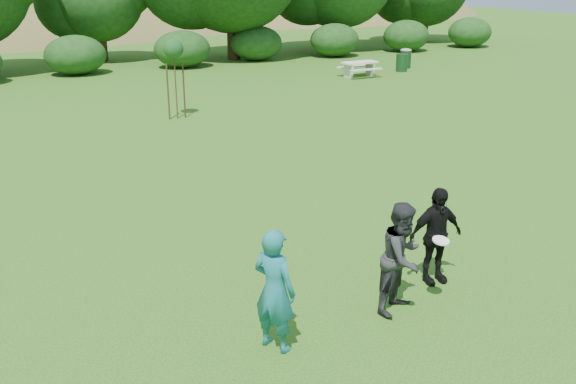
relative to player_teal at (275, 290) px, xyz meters
name	(u,v)px	position (x,y,z in m)	size (l,w,h in m)	color
ground	(377,310)	(1.93, 0.15, -0.93)	(120.00, 120.00, 0.00)	#19470C
player_teal	(275,290)	(0.00, 0.00, 0.00)	(0.68, 0.45, 1.86)	#196872
player_grey	(402,258)	(2.29, 0.01, -0.02)	(0.89, 0.69, 1.83)	#28282B
player_black	(436,236)	(3.40, 0.52, -0.06)	(1.02, 0.42, 1.74)	black
trash_can_near	(402,63)	(17.79, 19.73, -0.48)	(0.60, 0.60, 0.90)	#153B1A
frisbee	(441,241)	(2.81, -0.25, 0.27)	(0.27, 0.27, 0.08)	white
sapling	(174,51)	(3.75, 14.88, 1.49)	(0.70, 0.70, 2.85)	#402F19
picnic_table	(360,67)	(14.82, 19.31, -0.41)	(1.80, 1.48, 0.76)	silver
trash_can_lidded	(406,58)	(18.71, 20.58, -0.39)	(0.60, 0.60, 1.05)	#14371C
hillside	(0,131)	(1.38, 68.60, -12.90)	(150.00, 72.00, 52.00)	olive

